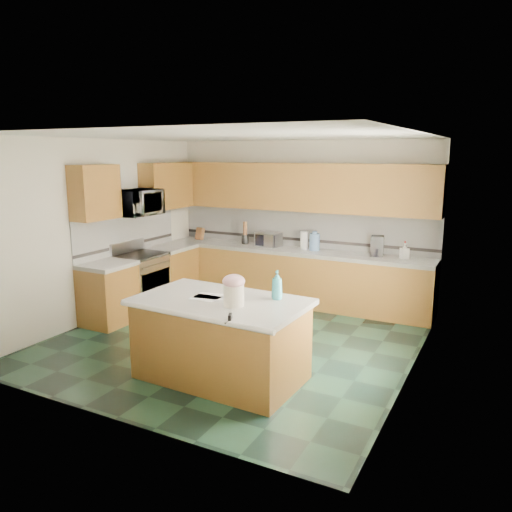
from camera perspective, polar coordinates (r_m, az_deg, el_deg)
The scene contains 52 objects.
floor at distance 6.86m, azimuth -2.49°, elevation -9.62°, with size 4.60×4.60×0.00m, color black.
ceiling at distance 6.39m, azimuth -2.71°, elevation 13.55°, with size 4.60×4.60×0.00m, color white.
wall_back at distance 8.56m, azimuth 5.18°, elevation 3.98°, with size 4.60×0.04×2.70m, color silver.
wall_front at distance 4.67m, azimuth -16.93°, elevation -2.96°, with size 4.60×0.04×2.70m, color silver.
wall_left at distance 7.89m, azimuth -17.38°, elevation 2.84°, with size 0.04×4.60×2.70m, color silver.
wall_right at distance 5.72m, azimuth 18.00°, elevation -0.39°, with size 0.04×4.60×2.70m, color silver.
back_base_cab at distance 8.44m, azimuth 4.25°, elevation -2.48°, with size 4.60×0.60×0.86m, color #4B2F0F.
back_countertop at distance 8.34m, azimuth 4.29°, elevation 0.59°, with size 4.60×0.64×0.06m, color white.
back_upper_cab at distance 8.33m, azimuth 4.77°, elevation 7.85°, with size 4.60×0.33×0.78m, color #4B2F0F.
back_backsplash at distance 8.54m, azimuth 5.09°, elevation 3.19°, with size 4.60×0.02×0.63m, color silver.
back_accent_band at distance 8.57m, azimuth 5.05°, elevation 1.89°, with size 4.60×0.01×0.05m, color black.
left_base_cab_rear at distance 8.82m, azimuth -9.66°, elevation -1.99°, with size 0.60×0.82×0.86m, color #4B2F0F.
left_counter_rear at distance 8.72m, azimuth -9.76°, elevation 0.94°, with size 0.64×0.82×0.06m, color white.
left_base_cab_front at distance 7.70m, azimuth -16.51°, elevation -4.34°, with size 0.60×0.72×0.86m, color #4B2F0F.
left_counter_front at distance 7.59m, azimuth -16.71°, elevation -0.99°, with size 0.64×0.72×0.06m, color white.
left_backsplash at distance 8.29m, azimuth -14.51°, elevation 2.59°, with size 0.02×2.30×0.63m, color silver.
left_accent_band at distance 8.31m, azimuth -14.41°, elevation 1.27°, with size 0.01×2.30×0.05m, color black.
left_upper_cab_rear at distance 8.78m, azimuth -10.17°, elevation 7.91°, with size 0.33×1.09×0.78m, color #4B2F0F.
left_upper_cab_front at distance 7.53m, azimuth -17.92°, elevation 6.93°, with size 0.33×0.72×0.78m, color #4B2F0F.
range_body at distance 8.22m, azimuth -12.96°, elevation -3.06°, with size 0.60×0.76×0.88m, color #B7B7BC.
range_oven_door at distance 8.05m, azimuth -11.37°, elevation -3.60°, with size 0.02×0.68×0.55m, color black.
range_cooktop at distance 8.12m, azimuth -13.11°, elevation 0.08°, with size 0.62×0.78×0.04m, color black.
range_handle at distance 7.94m, azimuth -11.31°, elevation -0.98°, with size 0.02×0.02×0.66m, color #B7B7BC.
range_backguard at distance 8.27m, azimuth -14.52°, elevation 1.06°, with size 0.06×0.76×0.18m, color #B7B7BC.
microwave at distance 8.00m, azimuth -13.38°, elevation 5.93°, with size 0.73×0.50×0.41m, color #B7B7BC.
island_base at distance 5.65m, azimuth -4.02°, elevation -9.73°, with size 1.77×1.01×0.86m, color #4B2F0F.
island_top at distance 5.50m, azimuth -4.09°, elevation -5.26°, with size 1.87×1.11×0.06m, color white.
island_bullnose at distance 5.06m, azimuth -7.38°, elevation -6.86°, with size 0.06×0.06×1.87m, color white.
treat_jar at distance 5.23m, azimuth -2.55°, elevation -4.50°, with size 0.22×0.22×0.23m, color silver.
treat_jar_lid at distance 5.19m, azimuth -2.56°, elevation -2.91°, with size 0.24×0.24×0.15m, color #DCA0AE.
treat_jar_knob at distance 5.18m, azimuth -2.57°, elevation -2.38°, with size 0.03×0.03×0.08m, color tan.
treat_jar_knob_end_l at distance 5.20m, azimuth -2.94°, elevation -2.33°, with size 0.04×0.04×0.04m, color tan.
treat_jar_knob_end_r at distance 5.16m, azimuth -2.19°, elevation -2.42°, with size 0.04×0.04×0.04m, color tan.
soap_bottle_island at distance 5.44m, azimuth 2.42°, elevation -3.33°, with size 0.12×0.12×0.32m, color teal.
paper_sheet_a at distance 5.62m, azimuth -5.31°, elevation -4.56°, with size 0.32×0.24×0.00m, color white.
paper_sheet_b at distance 5.56m, azimuth -5.80°, elevation -4.77°, with size 0.30×0.23×0.00m, color white.
clamp_body at distance 4.84m, azimuth -2.98°, elevation -7.15°, with size 0.03×0.10×0.09m, color black.
clamp_handle at distance 4.80m, azimuth -3.33°, elevation -7.57°, with size 0.02×0.02×0.07m, color black.
knife_block at distance 9.25m, azimuth -6.43°, elevation 2.53°, with size 0.12×0.10×0.22m, color #472814.
utensil_crock at distance 8.80m, azimuth -1.26°, elevation 1.93°, with size 0.13×0.13×0.16m, color black.
utensil_bundle at distance 8.77m, azimuth -1.26°, elevation 3.20°, with size 0.07×0.07×0.23m, color #472814.
toaster_oven at distance 8.56m, azimuth 1.41°, elevation 1.90°, with size 0.40×0.28×0.23m, color #B7B7BC.
toaster_oven_door at distance 8.44m, azimuth 1.03°, elevation 1.77°, with size 0.36×0.01×0.19m, color black.
paper_towel at distance 8.34m, azimuth 5.55°, elevation 1.83°, with size 0.13×0.13×0.30m, color white.
paper_towel_base at distance 8.37m, azimuth 5.53°, elevation 0.86°, with size 0.20×0.20×0.01m, color #B7B7BC.
water_jug at distance 8.24m, azimuth 6.70°, elevation 1.60°, with size 0.17×0.17×0.28m, color #5D81B5.
water_jug_neck at distance 8.21m, azimuth 6.73°, elevation 2.69°, with size 0.08×0.08×0.04m, color #5D81B5.
coffee_maker at distance 7.96m, azimuth 13.69°, elevation 1.13°, with size 0.19×0.21×0.32m, color black.
coffee_carafe at distance 7.93m, azimuth 13.57°, elevation 0.41°, with size 0.13×0.13×0.13m, color black.
soap_bottle_back at distance 7.85m, azimuth 16.62°, elevation 0.56°, with size 0.11×0.11×0.24m, color white.
soap_back_cap at distance 7.82m, azimuth 16.68°, elevation 1.54°, with size 0.02×0.02×0.03m, color red.
window_light_proxy at distance 5.50m, azimuth 17.44°, elevation 0.77°, with size 0.02×1.40×1.10m, color white.
Camera 1 is at (3.19, -5.54, 2.49)m, focal length 35.00 mm.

